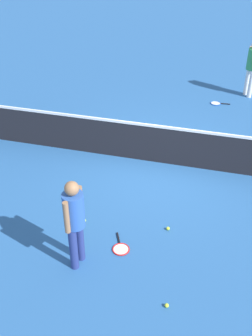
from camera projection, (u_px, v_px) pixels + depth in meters
The scene contains 9 objects.
ground_plane at pixel (161, 162), 9.77m from camera, with size 40.00×40.00×0.00m, color #265693.
court_net at pixel (162, 144), 9.49m from camera, with size 10.09×0.09×1.07m.
player_near_side at pixel (74, 218), 6.60m from camera, with size 0.39×0.53×1.70m.
player_far_side at pixel (252, 64), 12.36m from camera, with size 0.47×0.49×1.70m.
tennis_racket_near_player at pixel (121, 248), 7.43m from camera, with size 0.42×0.60×0.03m.
tennis_racket_far_player at pixel (217, 103), 12.43m from camera, with size 0.59×0.34×0.03m.
tennis_ball_near_player at pixel (168, 228), 7.82m from camera, with size 0.07×0.07×0.07m, color #C6E033.
tennis_ball_by_net at pixel (167, 305), 6.38m from camera, with size 0.07×0.07×0.07m, color #C6E033.
tennis_ball_stray_left at pixel (84, 220), 8.01m from camera, with size 0.07×0.07×0.07m, color #C6E033.
Camera 1 is at (1.34, -8.11, 5.34)m, focal length 44.56 mm.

